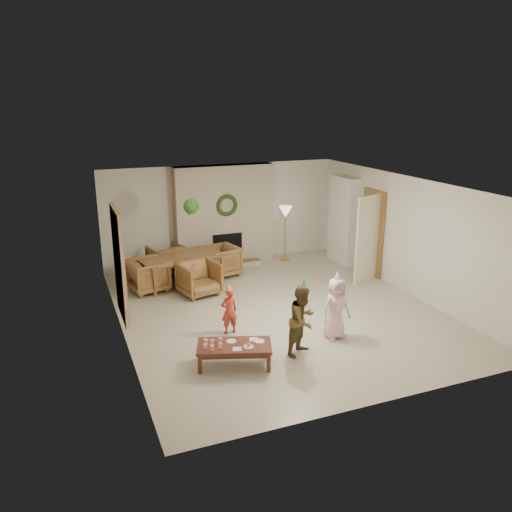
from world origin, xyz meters
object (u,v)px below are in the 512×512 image
dining_table (182,270)px  dining_chair_right (221,261)px  child_red (229,311)px  child_plaid (303,320)px  dining_chair_far (167,260)px  coffee_table_top (234,346)px  dining_chair_near (199,279)px  child_pink (336,308)px  dining_chair_left (148,275)px

dining_table → dining_chair_right: (0.99, 0.23, 0.03)m
child_red → child_plaid: size_ratio=0.72×
dining_chair_far → coffee_table_top: dining_chair_far is taller
child_plaid → dining_chair_far: bearing=74.2°
dining_chair_right → dining_chair_far: bearing=-128.7°
dining_table → dining_chair_near: bearing=-90.0°
dining_chair_right → child_plaid: 4.21m
child_pink → dining_chair_right: bearing=97.1°
child_pink → child_plaid: bearing=-164.3°
coffee_table_top → child_pink: size_ratio=1.05×
coffee_table_top → dining_chair_far: bearing=109.7°
dining_table → child_pink: (1.84, -3.67, 0.22)m
dining_chair_right → child_pink: child_pink is taller
dining_chair_right → child_pink: (0.85, -3.90, 0.19)m
coffee_table_top → dining_chair_left: bearing=119.0°
dining_table → dining_chair_far: dining_chair_far is taller
child_pink → coffee_table_top: bearing=-177.1°
dining_chair_near → child_plaid: 3.30m
dining_chair_near → dining_chair_right: size_ratio=1.00×
dining_chair_right → coffee_table_top: bearing=-28.0°
dining_chair_near → child_red: 2.04m
dining_table → dining_chair_right: dining_chair_right is taller
dining_table → child_red: (0.17, -2.83, 0.10)m
dining_chair_left → dining_table: bearing=-90.0°
dining_chair_left → child_pink: (2.63, -3.49, 0.19)m
dining_chair_far → child_red: bearing=82.6°
dining_table → dining_chair_near: dining_chair_near is taller
dining_chair_near → dining_chair_left: size_ratio=1.00×
dining_chair_far → dining_table: bearing=90.0°
child_plaid → child_pink: 0.86m
dining_table → child_pink: 4.11m
dining_chair_near → coffee_table_top: bearing=-108.6°
coffee_table_top → child_red: (0.30, 1.12, 0.10)m
child_pink → dining_chair_far: bearing=109.2°
dining_chair_near → coffee_table_top: (-0.32, -3.16, -0.03)m
dining_chair_far → coffee_table_top: size_ratio=0.68×
dining_table → child_red: bearing=-99.6°
dining_table → dining_chair_near: size_ratio=2.34×
dining_table → dining_chair_right: 1.02m
dining_chair_left → child_pink: size_ratio=0.72×
dining_chair_far → child_plaid: (1.22, -4.77, 0.23)m
dining_chair_near → dining_chair_far: same height
dining_chair_near → child_red: (-0.02, -2.04, 0.07)m
dining_table → child_plaid: (1.04, -3.97, 0.26)m
dining_table → child_plaid: bearing=-88.2°
dining_chair_right → coffee_table_top: (-1.13, -4.18, -0.03)m
child_red → child_plaid: 1.45m
dining_table → child_pink: child_pink is taller
child_red → child_pink: size_ratio=0.77×
coffee_table_top → child_pink: child_pink is taller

